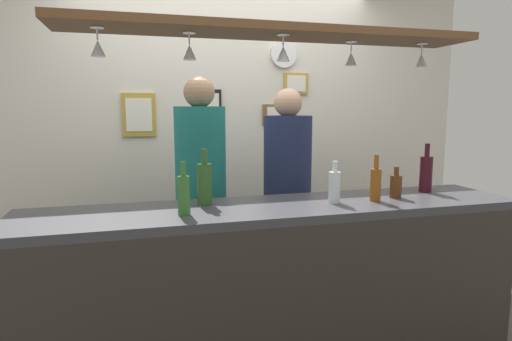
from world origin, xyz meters
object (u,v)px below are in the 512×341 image
object	(u,v)px
bottle_beer_amber_tall	(376,183)
person_left_teal_shirt	(201,181)
picture_frame_upper_small	(296,84)
bottle_champagne_green	(204,183)
picture_frame_lower_pair	(280,115)
bottle_wine_dark_red	(426,173)
bottle_beer_green_import	(184,194)
bottle_beer_brown_stubby	(396,186)
bottle_soda_clear	(334,186)
picture_frame_crest	(210,105)
wall_clock	(284,55)
picture_frame_caricature	(139,115)
person_middle_navy_shirt	(287,183)

from	to	relation	value
bottle_beer_amber_tall	person_left_teal_shirt	bearing A→B (deg)	138.48
bottle_beer_amber_tall	picture_frame_upper_small	world-z (taller)	picture_frame_upper_small
bottle_champagne_green	picture_frame_lower_pair	size ratio (longest dim) A/B	1.00
bottle_wine_dark_red	bottle_beer_green_import	size ratio (longest dim) A/B	1.15
bottle_beer_brown_stubby	bottle_soda_clear	bearing A→B (deg)	-175.72
bottle_soda_clear	picture_frame_crest	world-z (taller)	picture_frame_crest
picture_frame_crest	wall_clock	distance (m)	0.76
bottle_soda_clear	picture_frame_upper_small	world-z (taller)	picture_frame_upper_small
person_left_teal_shirt	picture_frame_crest	distance (m)	0.88
bottle_beer_amber_tall	picture_frame_caricature	bearing A→B (deg)	130.56
person_middle_navy_shirt	picture_frame_caricature	bearing A→B (deg)	145.40
bottle_beer_brown_stubby	bottle_wine_dark_red	xyz separation A→B (m)	(0.28, 0.11, 0.05)
person_left_teal_shirt	bottle_beer_brown_stubby	xyz separation A→B (m)	(1.03, -0.72, 0.04)
person_left_teal_shirt	picture_frame_lower_pair	world-z (taller)	person_left_teal_shirt
person_middle_navy_shirt	picture_frame_upper_small	distance (m)	1.06
bottle_champagne_green	picture_frame_lower_pair	bearing A→B (deg)	56.38
person_middle_navy_shirt	bottle_beer_green_import	distance (m)	1.15
picture_frame_caricature	bottle_soda_clear	bearing A→B (deg)	-55.03
picture_frame_caricature	picture_frame_crest	world-z (taller)	picture_frame_crest
person_left_teal_shirt	bottle_beer_amber_tall	world-z (taller)	person_left_teal_shirt
bottle_soda_clear	picture_frame_upper_small	size ratio (longest dim) A/B	1.05
bottle_wine_dark_red	wall_clock	world-z (taller)	wall_clock
bottle_beer_amber_tall	bottle_beer_green_import	world-z (taller)	same
person_middle_navy_shirt	bottle_beer_amber_tall	xyz separation A→B (m)	(0.25, -0.76, 0.12)
picture_frame_crest	bottle_beer_amber_tall	bearing A→B (deg)	-65.16
bottle_beer_amber_tall	bottle_wine_dark_red	distance (m)	0.47
bottle_soda_clear	bottle_beer_green_import	bearing A→B (deg)	-176.39
bottle_soda_clear	picture_frame_lower_pair	bearing A→B (deg)	83.38
picture_frame_caricature	wall_clock	distance (m)	1.30
bottle_beer_green_import	picture_frame_caricature	xyz separation A→B (m)	(-0.18, 1.49, 0.36)
bottle_champagne_green	bottle_beer_brown_stubby	bearing A→B (deg)	-6.16
bottle_wine_dark_red	picture_frame_upper_small	size ratio (longest dim) A/B	1.36
wall_clock	picture_frame_upper_small	bearing A→B (deg)	3.06
wall_clock	bottle_soda_clear	bearing A→B (deg)	-97.88
picture_frame_crest	picture_frame_lower_pair	xyz separation A→B (m)	(0.60, 0.00, -0.08)
person_left_teal_shirt	picture_frame_crest	size ratio (longest dim) A/B	6.73
bottle_wine_dark_red	bottle_beer_green_import	xyz separation A→B (m)	(-1.50, -0.19, -0.01)
bottle_champagne_green	picture_frame_crest	world-z (taller)	picture_frame_crest
bottle_beer_brown_stubby	bottle_wine_dark_red	world-z (taller)	bottle_wine_dark_red
person_middle_navy_shirt	bottle_wine_dark_red	world-z (taller)	person_middle_navy_shirt
bottle_wine_dark_red	picture_frame_caricature	xyz separation A→B (m)	(-1.69, 1.30, 0.34)
picture_frame_upper_small	picture_frame_caricature	bearing A→B (deg)	180.00
wall_clock	bottle_beer_amber_tall	bearing A→B (deg)	-88.31
person_middle_navy_shirt	picture_frame_upper_small	size ratio (longest dim) A/B	7.63
picture_frame_caricature	picture_frame_crest	size ratio (longest dim) A/B	1.31
person_left_teal_shirt	bottle_beer_green_import	size ratio (longest dim) A/B	6.73
bottle_champagne_green	picture_frame_upper_small	size ratio (longest dim) A/B	1.36
bottle_soda_clear	bottle_beer_green_import	world-z (taller)	bottle_beer_green_import
bottle_beer_amber_tall	wall_clock	world-z (taller)	wall_clock
bottle_beer_brown_stubby	picture_frame_lower_pair	bearing A→B (deg)	99.52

